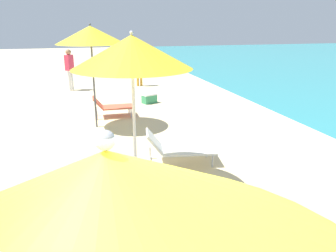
% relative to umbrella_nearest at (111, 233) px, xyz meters
% --- Properties ---
extents(umbrella_nearest, '(2.13, 2.13, 2.52)m').
position_rel_umbrella_nearest_xyz_m(umbrella_nearest, '(0.00, 0.00, 0.00)').
color(umbrella_nearest, silver).
rests_on(umbrella_nearest, ground).
extents(umbrella_second, '(1.90, 1.90, 2.69)m').
position_rel_umbrella_nearest_xyz_m(umbrella_second, '(0.75, 4.25, 0.19)').
color(umbrella_second, silver).
rests_on(umbrella_second, ground).
extents(lounger_second_shoreside, '(1.51, 0.87, 0.70)m').
position_rel_umbrella_nearest_xyz_m(lounger_second_shoreside, '(1.80, 5.18, -1.84)').
color(lounger_second_shoreside, white).
rests_on(lounger_second_shoreside, ground).
extents(umbrella_farthest, '(1.82, 1.82, 2.79)m').
position_rel_umbrella_nearest_xyz_m(umbrella_farthest, '(0.30, 8.17, 0.32)').
color(umbrella_farthest, '#4C4C51').
rests_on(umbrella_farthest, ground).
extents(lounger_farthest_shoreside, '(1.25, 0.63, 0.64)m').
position_rel_umbrella_nearest_xyz_m(lounger_farthest_shoreside, '(0.84, 9.14, -1.84)').
color(lounger_farthest_shoreside, '#D8593F').
rests_on(lounger_farthest_shoreside, ground).
extents(person_walking_mid, '(0.40, 0.29, 1.66)m').
position_rel_umbrella_nearest_xyz_m(person_walking_mid, '(2.61, 14.08, -1.17)').
color(person_walking_mid, orange).
rests_on(person_walking_mid, ground).
extents(person_walking_far, '(0.39, 0.42, 1.75)m').
position_rel_umbrella_nearest_xyz_m(person_walking_far, '(-0.44, 13.83, -1.11)').
color(person_walking_far, silver).
rests_on(person_walking_far, ground).
extents(cooler_box, '(0.59, 0.49, 0.35)m').
position_rel_umbrella_nearest_xyz_m(cooler_box, '(2.33, 10.60, -2.01)').
color(cooler_box, '#338C59').
rests_on(cooler_box, ground).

